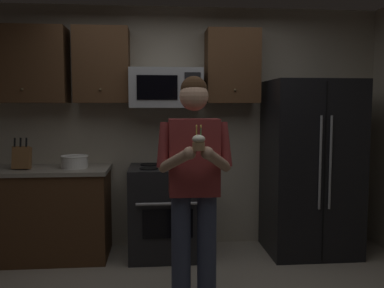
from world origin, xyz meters
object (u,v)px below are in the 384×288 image
object	(u,v)px
person	(194,177)
microwave	(166,88)
cupcake	(199,142)
refrigerator	(310,167)
knife_block	(22,158)
oven_range	(167,211)
bowl_large_white	(75,161)

from	to	relation	value
person	microwave	bearing A→B (deg)	98.45
microwave	cupcake	bearing A→B (deg)	-83.34
refrigerator	knife_block	world-z (taller)	refrigerator
refrigerator	knife_block	xyz separation A→B (m)	(-2.92, 0.01, 0.13)
microwave	refrigerator	xyz separation A→B (m)	(1.50, -0.16, -0.82)
oven_range	person	world-z (taller)	person
oven_range	cupcake	world-z (taller)	cupcake
refrigerator	cupcake	bearing A→B (deg)	-133.71
person	cupcake	world-z (taller)	person
knife_block	person	xyz separation A→B (m)	(1.60, -1.06, -0.04)
microwave	person	world-z (taller)	microwave
refrigerator	bowl_large_white	world-z (taller)	refrigerator
oven_range	bowl_large_white	bearing A→B (deg)	179.46
microwave	bowl_large_white	xyz separation A→B (m)	(-0.92, -0.11, -0.73)
bowl_large_white	cupcake	distance (m)	1.83
knife_block	bowl_large_white	distance (m)	0.50
oven_range	refrigerator	bearing A→B (deg)	-1.50
oven_range	cupcake	bearing A→B (deg)	-82.78
bowl_large_white	person	bearing A→B (deg)	-44.99
refrigerator	microwave	bearing A→B (deg)	173.97
person	cupcake	bearing A→B (deg)	-90.00
knife_block	cupcake	size ratio (longest dim) A/B	1.84
knife_block	person	bearing A→B (deg)	-33.58
cupcake	refrigerator	bearing A→B (deg)	46.29
knife_block	bowl_large_white	bearing A→B (deg)	4.35
oven_range	knife_block	xyz separation A→B (m)	(-1.42, -0.03, 0.57)
person	bowl_large_white	bearing A→B (deg)	135.01
refrigerator	cupcake	xyz separation A→B (m)	(-1.32, -1.38, 0.39)
knife_block	bowl_large_white	xyz separation A→B (m)	(0.50, 0.04, -0.05)
microwave	cupcake	size ratio (longest dim) A/B	4.26
oven_range	knife_block	bearing A→B (deg)	-178.82
refrigerator	bowl_large_white	distance (m)	2.42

